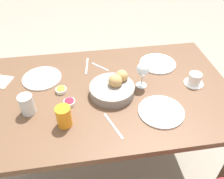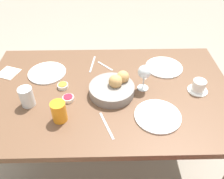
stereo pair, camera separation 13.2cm
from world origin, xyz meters
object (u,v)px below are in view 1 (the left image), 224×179
at_px(jam_bowl_berry, 69,102).
at_px(jam_bowl_honey, 61,90).
at_px(water_tumbler, 27,105).
at_px(napkin, 1,82).
at_px(bread_basket, 113,88).
at_px(knife_silver, 87,66).
at_px(coffee_cup, 195,79).
at_px(wine_glass, 143,70).
at_px(plate_near_left, 158,63).
at_px(spoon_coffee, 100,67).
at_px(fork_silver, 113,126).
at_px(plate_far_center, 161,111).
at_px(plate_near_right, 42,78).
at_px(juice_glass, 64,116).

xyz_separation_m(jam_bowl_berry, jam_bowl_honey, (0.04, -0.11, 0.00)).
height_order(water_tumbler, napkin, water_tumbler).
distance_m(bread_basket, knife_silver, 0.32).
bearing_deg(coffee_cup, wine_glass, -5.49).
xyz_separation_m(knife_silver, napkin, (0.52, 0.09, 0.00)).
height_order(plate_near_left, knife_silver, plate_near_left).
relative_size(coffee_cup, spoon_coffee, 1.07).
bearing_deg(spoon_coffee, jam_bowl_honey, 40.30).
relative_size(plate_near_left, jam_bowl_berry, 3.78).
height_order(jam_bowl_honey, fork_silver, jam_bowl_honey).
bearing_deg(coffee_cup, jam_bowl_honey, -3.56).
xyz_separation_m(wine_glass, jam_bowl_berry, (0.42, 0.09, -0.10)).
xyz_separation_m(water_tumbler, coffee_cup, (-0.94, -0.09, -0.02)).
distance_m(bread_basket, fork_silver, 0.25).
distance_m(coffee_cup, fork_silver, 0.58).
relative_size(fork_silver, napkin, 1.18).
bearing_deg(bread_basket, plate_near_left, -144.80).
bearing_deg(wine_glass, jam_bowl_berry, 12.08).
distance_m(coffee_cup, napkin, 1.15).
bearing_deg(fork_silver, jam_bowl_berry, -42.31).
height_order(plate_far_center, fork_silver, plate_far_center).
distance_m(fork_silver, spoon_coffee, 0.51).
relative_size(plate_near_left, spoon_coffee, 2.21).
relative_size(plate_far_center, water_tumbler, 2.19).
bearing_deg(plate_near_right, water_tumbler, 80.34).
height_order(plate_near_left, coffee_cup, coffee_cup).
height_order(wine_glass, jam_bowl_honey, wine_glass).
xyz_separation_m(plate_far_center, water_tumbler, (0.68, -0.11, 0.05)).
relative_size(water_tumbler, napkin, 0.73).
bearing_deg(spoon_coffee, juice_glass, 63.74).
relative_size(plate_near_left, knife_silver, 1.30).
bearing_deg(jam_bowl_berry, spoon_coffee, -122.48).
bearing_deg(wine_glass, spoon_coffee, -46.20).
relative_size(water_tumbler, knife_silver, 0.60).
relative_size(coffee_cup, napkin, 0.77).
bearing_deg(jam_bowl_berry, napkin, -32.25).
bearing_deg(jam_bowl_berry, plate_near_left, -153.52).
bearing_deg(juice_glass, spoon_coffee, -116.26).
height_order(plate_near_left, juice_glass, juice_glass).
bearing_deg(coffee_cup, plate_near_right, -11.83).
height_order(bread_basket, plate_near_right, bread_basket).
bearing_deg(napkin, bread_basket, 162.75).
relative_size(jam_bowl_berry, knife_silver, 0.34).
distance_m(plate_near_left, coffee_cup, 0.27).
height_order(juice_glass, wine_glass, wine_glass).
bearing_deg(wine_glass, knife_silver, -39.83).
xyz_separation_m(plate_near_right, plate_far_center, (-0.63, 0.38, 0.00)).
relative_size(bread_basket, wine_glass, 1.62).
bearing_deg(plate_far_center, bread_basket, -40.41).
distance_m(fork_silver, knife_silver, 0.54).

